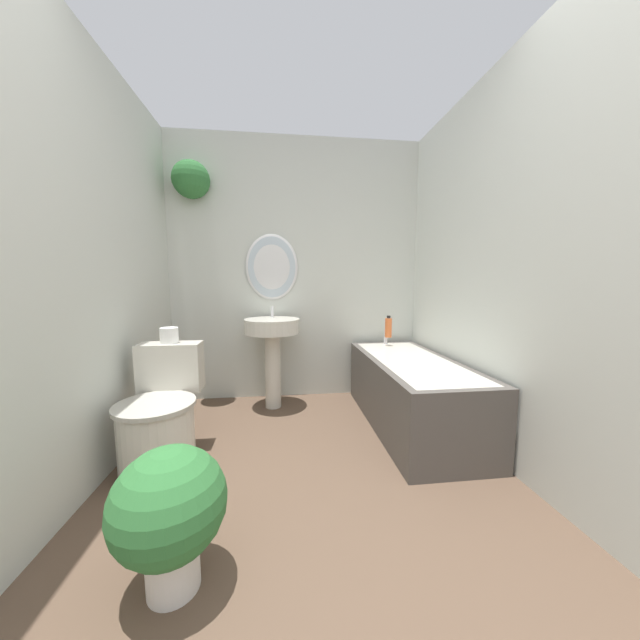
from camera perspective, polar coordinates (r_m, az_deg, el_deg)
wall_back at (r=3.05m, az=-5.58°, el=9.90°), size 2.41×0.31×2.40m
wall_left at (r=2.02m, az=-37.75°, el=8.46°), size 0.06×2.70×2.40m
wall_right at (r=2.19m, az=30.83°, el=8.65°), size 0.06×2.70×2.40m
toilet at (r=2.18m, az=-26.48°, el=-15.60°), size 0.43×0.59×0.70m
pedestal_sink at (r=2.80m, az=-8.47°, el=-3.53°), size 0.47×0.47×0.88m
bathtub at (r=2.60m, az=15.87°, el=-12.01°), size 0.61×1.44×0.59m
shampoo_bottle at (r=3.00m, az=12.07°, el=-1.28°), size 0.06×0.06×0.20m
potted_plant at (r=1.40m, az=-25.14°, el=-28.10°), size 0.39×0.39×0.52m
toilet_paper_roll at (r=2.26m, az=-25.23°, el=-2.49°), size 0.11×0.11×0.10m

